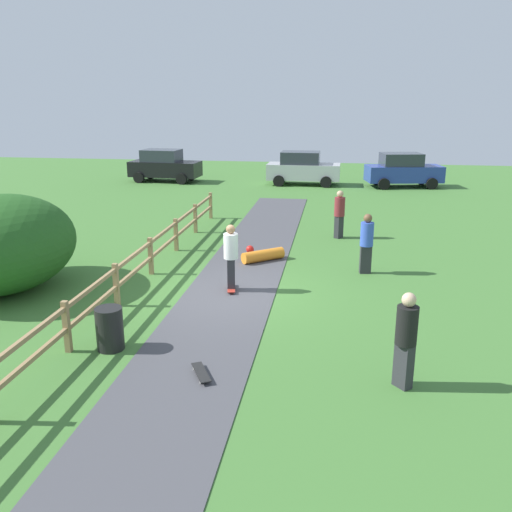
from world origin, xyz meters
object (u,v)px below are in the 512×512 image
Objects in this scene: bystander_black at (406,336)px; bystander_blue at (367,241)px; skater_riding at (231,254)px; skateboard_loose at (201,372)px; bystander_maroon at (339,212)px; parked_car_blue at (403,170)px; bush_large at (1,244)px; trash_bin at (110,329)px; parked_car_silver at (303,168)px; skater_fallen at (262,255)px; parked_car_black at (164,166)px.

bystander_blue is at bearing 93.43° from bystander_black.
bystander_blue is (3.61, 2.09, -0.04)m from skater_riding.
bystander_maroon reaches higher than skateboard_loose.
skater_riding is 4.17m from bystander_blue.
bush_large is at bearing -122.61° from parked_car_blue.
parked_car_silver reaches higher than trash_bin.
skater_riding is at bearing 94.12° from skateboard_loose.
bystander_blue is (-0.39, 6.60, -0.01)m from bystander_black.
parked_car_blue is at bearing 75.48° from skateboard_loose.
parked_car_silver is (2.45, 22.38, 0.51)m from trash_bin.
parked_car_silver is (6.67, 19.35, -0.32)m from bush_large.
skateboard_loose is 11.20m from bystander_maroon.
parked_car_blue is (2.75, 16.46, -0.03)m from bystander_blue.
skater_riding is 0.43× the size of parked_car_silver.
parked_car_silver is at bearing 100.17° from bystander_blue.
trash_bin is (4.22, -3.03, -0.83)m from bush_large.
bush_large is 22.96m from parked_car_blue.
skater_riding is (1.79, 3.83, 0.57)m from trash_bin.
bush_large is 3.23× the size of skater_fallen.
parked_car_blue reaches higher than skater_riding.
bush_large is at bearing -172.48° from skater_riding.
bystander_blue is 16.73m from parked_car_silver.
parked_car_silver reaches higher than bystander_maroon.
skateboard_loose is at bearing -90.78° from parked_car_silver.
bystander_black reaches higher than bystander_maroon.
parked_car_silver is 0.95× the size of parked_car_blue.
parked_car_black reaches higher than trash_bin.
skater_riding is 20.10m from parked_car_black.
parked_car_silver is at bearing 83.75° from trash_bin.
bystander_blue is at bearing 47.59° from trash_bin.
bystander_blue reaches higher than skater_fallen.
parked_car_blue is (5.93, 15.69, 0.76)m from skater_fallen.
bystander_maroon is at bearing 54.44° from skater_fallen.
trash_bin is 2.33m from skateboard_loose.
bystander_maroon reaches higher than trash_bin.
skateboard_loose is (2.13, -0.87, -0.36)m from trash_bin.
parked_car_blue is (5.70, -0.01, 0.00)m from parked_car_silver.
bush_large reaches higher than bystander_maroon.
trash_bin is 22.52m from parked_car_silver.
bystander_maroon is 12.85m from parked_car_blue.
trash_bin is at bearing -35.69° from bush_large.
parked_car_blue is at bearing -0.11° from parked_car_silver.
skater_riding is at bearing -108.93° from parked_car_blue.
skater_riding is at bearing 64.88° from trash_bin.
bystander_maroon is 0.41× the size of parked_car_black.
bystander_black is 0.43× the size of parked_car_silver.
trash_bin is 0.51× the size of bystander_maroon.
skateboard_loose is 0.19× the size of parked_car_black.
skater_riding reaches higher than skater_fallen.
skater_fallen is at bearing 81.43° from skater_riding.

